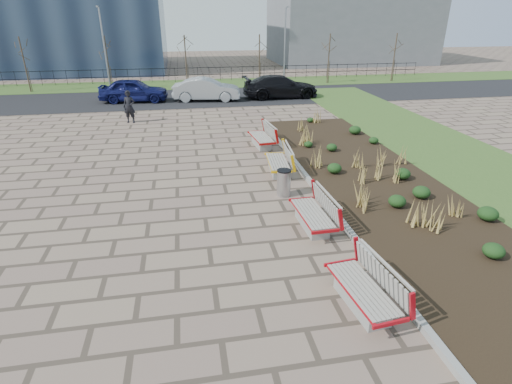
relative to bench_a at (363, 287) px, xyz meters
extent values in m
plane|color=#7A6654|center=(-3.00, 1.20, -0.50)|extent=(120.00, 120.00, 0.00)
cube|color=black|center=(3.25, 6.20, -0.45)|extent=(4.50, 18.00, 0.10)
cube|color=gray|center=(0.92, 6.20, -0.42)|extent=(0.16, 18.00, 0.15)
cube|color=#33511E|center=(8.00, 6.20, -0.48)|extent=(5.00, 38.00, 0.04)
cube|color=#33511E|center=(-3.00, 29.20, -0.48)|extent=(80.00, 5.00, 0.04)
cube|color=black|center=(-3.00, 23.20, -0.49)|extent=(80.00, 7.00, 0.02)
cylinder|color=#B2B2B7|center=(-0.28, 5.72, -0.05)|extent=(0.46, 0.46, 0.90)
imported|color=black|center=(-6.39, 16.74, 0.39)|extent=(0.72, 0.54, 1.78)
imported|color=#11154C|center=(-6.72, 22.56, 0.30)|extent=(4.68, 2.19, 1.55)
imported|color=#96999D|center=(-1.78, 22.07, 0.28)|extent=(4.79, 2.21, 1.52)
imported|color=black|center=(3.52, 22.18, 0.30)|extent=(5.43, 2.32, 1.56)
cube|color=slate|center=(17.00, 43.20, 4.50)|extent=(18.00, 12.00, 10.00)
camera|label=1|loc=(-3.37, -6.22, 5.19)|focal=28.00mm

